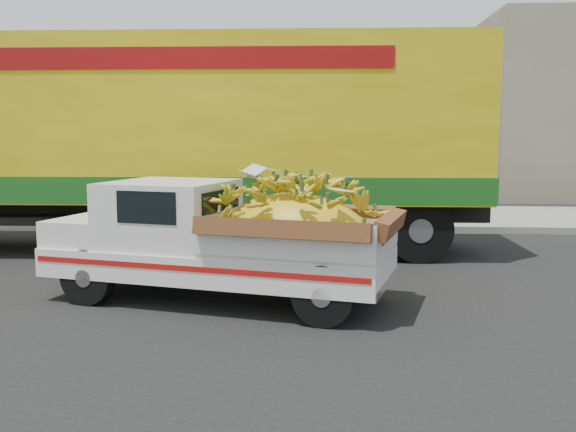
{
  "coord_description": "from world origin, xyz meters",
  "views": [
    {
      "loc": [
        1.83,
        -7.72,
        2.13
      ],
      "look_at": [
        1.27,
        0.62,
        1.07
      ],
      "focal_mm": 40.0,
      "sensor_mm": 36.0,
      "label": 1
    }
  ],
  "objects": [
    {
      "name": "ground",
      "position": [
        0.0,
        0.0,
        0.0
      ],
      "size": [
        100.0,
        100.0,
        0.0
      ],
      "primitive_type": "plane",
      "color": "black",
      "rests_on": "ground"
    },
    {
      "name": "curb",
      "position": [
        0.0,
        6.33,
        0.07
      ],
      "size": [
        60.0,
        0.25,
        0.15
      ],
      "primitive_type": "cube",
      "color": "gray",
      "rests_on": "ground"
    },
    {
      "name": "sidewalk",
      "position": [
        0.0,
        8.43,
        0.07
      ],
      "size": [
        60.0,
        4.0,
        0.14
      ],
      "primitive_type": "cube",
      "color": "gray",
      "rests_on": "ground"
    },
    {
      "name": "building_left",
      "position": [
        -8.0,
        14.33,
        2.5
      ],
      "size": [
        18.0,
        6.0,
        5.0
      ],
      "primitive_type": "cube",
      "color": "gray",
      "rests_on": "ground"
    },
    {
      "name": "pickup_truck",
      "position": [
        0.73,
        0.2,
        0.82
      ],
      "size": [
        4.61,
        2.6,
        1.53
      ],
      "rotation": [
        0.0,
        0.0,
        -0.24
      ],
      "color": "black",
      "rests_on": "ground"
    },
    {
      "name": "semi_trailer",
      "position": [
        -1.38,
        3.88,
        2.12
      ],
      "size": [
        12.02,
        2.79,
        3.8
      ],
      "rotation": [
        0.0,
        0.0,
        0.02
      ],
      "color": "black",
      "rests_on": "ground"
    }
  ]
}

